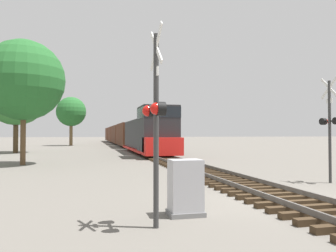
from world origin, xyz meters
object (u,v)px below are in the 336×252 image
(tree_far_right, at_px, (24,80))
(tree_mid_background, at_px, (16,95))
(crossing_signal_near, at_px, (155,115))
(tree_deep_background, at_px, (71,112))
(freight_train, at_px, (123,135))
(crossing_signal_far, at_px, (330,124))
(relay_cabinet, at_px, (185,188))

(tree_far_right, xyz_separation_m, tree_mid_background, (-3.47, 14.79, 0.68))
(tree_mid_background, bearing_deg, crossing_signal_near, -73.49)
(tree_deep_background, bearing_deg, freight_train, 4.73)
(tree_mid_background, bearing_deg, tree_far_right, -76.79)
(freight_train, height_order, tree_deep_background, tree_deep_background)
(crossing_signal_far, bearing_deg, relay_cabinet, 110.62)
(freight_train, distance_m, crossing_signal_far, 48.09)
(freight_train, distance_m, tree_deep_background, 9.84)
(crossing_signal_near, xyz_separation_m, tree_far_right, (-5.72, 16.22, 3.13))
(tree_deep_background, bearing_deg, crossing_signal_near, -84.93)
(tree_far_right, bearing_deg, freight_train, 74.52)
(tree_mid_background, height_order, tree_deep_background, tree_mid_background)
(freight_train, distance_m, relay_cabinet, 51.87)
(relay_cabinet, relative_size, tree_far_right, 0.17)
(relay_cabinet, height_order, tree_far_right, tree_far_right)
(freight_train, xyz_separation_m, crossing_signal_near, (-4.37, -52.65, 0.58))
(crossing_signal_far, distance_m, relay_cabinet, 8.62)
(crossing_signal_far, relative_size, tree_mid_background, 0.46)
(crossing_signal_far, bearing_deg, freight_train, -1.51)
(freight_train, relative_size, relay_cabinet, 50.30)
(crossing_signal_near, distance_m, tree_deep_background, 52.22)
(freight_train, height_order, crossing_signal_far, crossing_signal_far)
(freight_train, xyz_separation_m, crossing_signal_far, (4.11, -47.91, 0.59))
(tree_far_right, bearing_deg, crossing_signal_far, -38.97)
(crossing_signal_near, height_order, relay_cabinet, crossing_signal_near)
(crossing_signal_far, bearing_deg, tree_mid_background, 27.51)
(freight_train, bearing_deg, tree_mid_background, -122.08)
(crossing_signal_far, distance_m, tree_far_right, 18.52)
(tree_far_right, xyz_separation_m, tree_deep_background, (1.12, 35.69, 0.24))
(crossing_signal_near, bearing_deg, tree_deep_background, -179.54)
(freight_train, bearing_deg, relay_cabinet, -93.76)
(relay_cabinet, xyz_separation_m, tree_mid_background, (-10.16, 30.10, 5.61))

